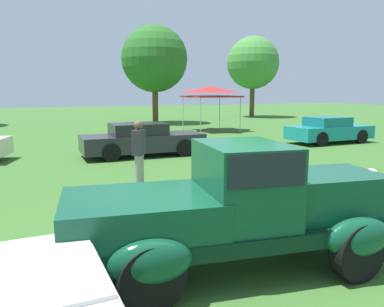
{
  "coord_description": "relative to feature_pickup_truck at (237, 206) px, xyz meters",
  "views": [
    {
      "loc": [
        -2.41,
        -4.34,
        2.35
      ],
      "look_at": [
        0.84,
        2.97,
        1.05
      ],
      "focal_mm": 35.28,
      "sensor_mm": 36.0,
      "label": 1
    }
  ],
  "objects": [
    {
      "name": "canopy_tent_center_field",
      "position": [
        8.0,
        16.65,
        1.56
      ],
      "size": [
        2.92,
        2.92,
        2.71
      ],
      "color": "#B7B7BC",
      "rests_on": "ground_plane"
    },
    {
      "name": "show_car_charcoal",
      "position": [
        1.45,
        9.35,
        -0.27
      ],
      "size": [
        4.51,
        1.77,
        1.22
      ],
      "color": "#28282D",
      "rests_on": "ground_plane"
    },
    {
      "name": "feature_pickup_truck",
      "position": [
        0.0,
        0.0,
        0.0
      ],
      "size": [
        4.59,
        2.32,
        1.7
      ],
      "color": "black",
      "rests_on": "ground_plane"
    },
    {
      "name": "show_car_teal",
      "position": [
        10.51,
        9.29,
        -0.27
      ],
      "size": [
        4.03,
        1.75,
        1.22
      ],
      "color": "teal",
      "rests_on": "ground_plane"
    },
    {
      "name": "spectator_near_truck",
      "position": [
        -0.03,
        4.58,
        0.05
      ],
      "size": [
        0.42,
        0.47,
        1.69
      ],
      "color": "#9E998E",
      "rests_on": "ground_plane"
    },
    {
      "name": "treeline_mid_right",
      "position": [
        17.54,
        26.81,
        4.21
      ],
      "size": [
        4.9,
        4.9,
        7.55
      ],
      "color": "brown",
      "rests_on": "ground_plane"
    },
    {
      "name": "ground_plane",
      "position": [
        -0.1,
        0.18,
        -0.87
      ],
      "size": [
        120.0,
        120.0,
        0.0
      ],
      "primitive_type": "plane",
      "color": "#386628"
    },
    {
      "name": "treeline_center",
      "position": [
        6.69,
        23.48,
        3.93
      ],
      "size": [
        4.96,
        4.96,
        7.3
      ],
      "color": "brown",
      "rests_on": "ground_plane"
    }
  ]
}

